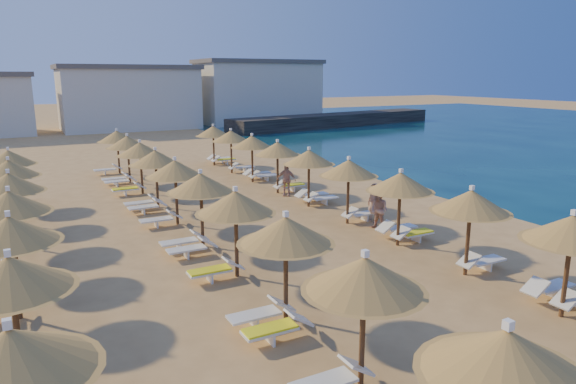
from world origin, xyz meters
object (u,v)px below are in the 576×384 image
parasol_row_west (201,184)px  beachgoer_b (379,210)px  beachgoer_c (286,180)px  beachgoer_a (374,203)px  jetty (337,120)px  parasol_row_east (349,169)px

parasol_row_west → beachgoer_b: 7.30m
beachgoer_b → beachgoer_c: 7.09m
beachgoer_c → beachgoer_a: bearing=-43.2°
jetty → parasol_row_west: (-29.67, -36.18, 1.59)m
jetty → beachgoer_b: bearing=-131.3°
parasol_row_west → beachgoer_a: (7.51, -0.32, -1.50)m
jetty → beachgoer_b: size_ratio=18.44×
jetty → beachgoer_c: size_ratio=17.71×
parasol_row_west → beachgoer_c: size_ratio=20.73×
jetty → beachgoer_a: beachgoer_a is taller
parasol_row_east → beachgoer_b: parasol_row_east is taller
parasol_row_west → beachgoer_b: size_ratio=21.59×
parasol_row_east → beachgoer_c: parasol_row_east is taller
jetty → beachgoer_b: beachgoer_b is taller
jetty → parasol_row_west: bearing=-139.5°
parasol_row_east → parasol_row_west: 6.40m
parasol_row_east → beachgoer_b: 2.12m
jetty → parasol_row_east: bearing=-132.9°
beachgoer_b → beachgoer_c: (-0.52, 7.07, 0.03)m
jetty → parasol_row_east: (-23.27, -36.18, 1.59)m
parasol_row_west → beachgoer_a: parasol_row_west is taller
parasol_row_east → parasol_row_west: size_ratio=1.00×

